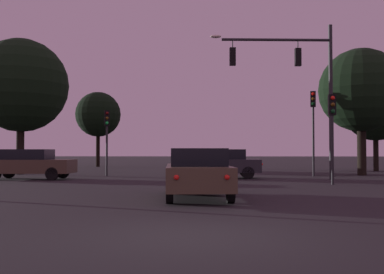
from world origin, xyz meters
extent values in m
plane|color=black|center=(0.00, 24.50, 0.00)|extent=(168.00, 168.00, 0.00)
cylinder|color=#232326|center=(6.36, 15.54, 3.92)|extent=(0.20, 0.20, 7.84)
cylinder|color=#232326|center=(3.60, 15.35, 7.05)|extent=(5.52, 0.53, 0.14)
ellipsoid|color=#F4EACC|center=(0.54, 15.13, 7.20)|extent=(0.56, 0.28, 0.16)
cylinder|color=#232326|center=(4.70, 15.42, 6.84)|extent=(0.05, 0.05, 0.42)
cube|color=black|center=(4.70, 15.42, 6.18)|extent=(0.32, 0.26, 0.90)
sphere|color=red|center=(4.69, 15.56, 6.46)|extent=(0.18, 0.18, 0.18)
sphere|color=#56380C|center=(4.69, 15.56, 6.18)|extent=(0.18, 0.18, 0.18)
sphere|color=#0C4219|center=(4.69, 15.56, 5.90)|extent=(0.18, 0.18, 0.18)
cylinder|color=#232326|center=(1.39, 15.19, 6.85)|extent=(0.05, 0.05, 0.42)
cube|color=black|center=(1.39, 15.19, 6.19)|extent=(0.32, 0.26, 0.90)
sphere|color=red|center=(1.38, 15.33, 6.47)|extent=(0.18, 0.18, 0.18)
sphere|color=#56380C|center=(1.38, 15.33, 6.19)|extent=(0.18, 0.18, 0.18)
sphere|color=#0C4219|center=(1.38, 15.33, 5.91)|extent=(0.18, 0.18, 0.18)
cylinder|color=#232326|center=(-5.71, 18.35, 1.44)|extent=(0.12, 0.12, 2.87)
cube|color=black|center=(-5.71, 18.35, 3.32)|extent=(0.35, 0.31, 0.90)
sphere|color=#4C0A0A|center=(-5.67, 18.22, 3.60)|extent=(0.18, 0.18, 0.18)
sphere|color=#56380C|center=(-5.67, 18.22, 3.32)|extent=(0.18, 0.18, 0.18)
sphere|color=#1EE04C|center=(-5.67, 18.22, 3.04)|extent=(0.18, 0.18, 0.18)
cylinder|color=#232326|center=(5.48, 11.98, 1.48)|extent=(0.12, 0.12, 2.96)
cube|color=black|center=(5.48, 11.98, 3.41)|extent=(0.30, 0.24, 0.90)
sphere|color=red|center=(5.48, 11.84, 3.69)|extent=(0.18, 0.18, 0.18)
sphere|color=#56380C|center=(5.48, 11.84, 3.41)|extent=(0.18, 0.18, 0.18)
sphere|color=#0C4219|center=(5.48, 11.84, 3.13)|extent=(0.18, 0.18, 0.18)
cylinder|color=#232326|center=(6.12, 18.53, 1.97)|extent=(0.12, 0.12, 3.95)
cube|color=black|center=(6.12, 18.53, 4.40)|extent=(0.34, 0.30, 0.90)
sphere|color=red|center=(6.09, 18.39, 4.68)|extent=(0.18, 0.18, 0.18)
sphere|color=#56380C|center=(6.09, 18.39, 4.40)|extent=(0.18, 0.18, 0.18)
sphere|color=#0C4219|center=(6.09, 18.39, 4.12)|extent=(0.18, 0.18, 0.18)
cube|color=#473828|center=(-0.10, 6.23, 0.66)|extent=(2.22, 4.43, 0.68)
cube|color=black|center=(-0.09, 6.08, 1.26)|extent=(1.80, 2.44, 0.52)
cylinder|color=black|center=(-1.05, 7.57, 0.32)|extent=(0.25, 0.65, 0.64)
cylinder|color=black|center=(0.62, 7.71, 0.32)|extent=(0.25, 0.65, 0.64)
cylinder|color=black|center=(-0.82, 4.75, 0.32)|extent=(0.25, 0.65, 0.64)
cylinder|color=black|center=(0.85, 4.89, 0.32)|extent=(0.25, 0.65, 0.64)
sphere|color=red|center=(-0.58, 4.03, 0.76)|extent=(0.14, 0.14, 0.14)
sphere|color=red|center=(0.73, 4.14, 0.76)|extent=(0.14, 0.14, 0.14)
cube|color=#473828|center=(-8.89, 15.08, 0.66)|extent=(4.39, 1.80, 0.68)
cube|color=black|center=(-9.04, 15.08, 1.26)|extent=(2.37, 1.54, 0.52)
cylinder|color=black|center=(-7.44, 15.85, 0.32)|extent=(0.64, 0.21, 0.64)
cylinder|color=black|center=(-7.45, 14.28, 0.32)|extent=(0.64, 0.21, 0.64)
cylinder|color=black|center=(-10.32, 15.87, 0.32)|extent=(0.64, 0.21, 0.64)
cube|color=#232328|center=(0.82, 16.45, 0.66)|extent=(4.12, 1.79, 0.68)
cube|color=black|center=(0.97, 16.45, 1.26)|extent=(2.23, 1.53, 0.52)
cylinder|color=black|center=(-0.53, 15.66, 0.32)|extent=(0.64, 0.20, 0.64)
cylinder|color=black|center=(-0.54, 17.22, 0.32)|extent=(0.64, 0.20, 0.64)
cylinder|color=black|center=(2.18, 15.68, 0.32)|extent=(0.64, 0.20, 0.64)
cylinder|color=black|center=(2.17, 17.24, 0.32)|extent=(0.64, 0.20, 0.64)
sphere|color=red|center=(2.89, 15.85, 0.76)|extent=(0.14, 0.14, 0.14)
sphere|color=red|center=(2.88, 17.08, 0.76)|extent=(0.14, 0.14, 0.14)
cube|color=black|center=(0.15, 23.53, 0.66)|extent=(1.99, 4.64, 0.68)
cube|color=black|center=(0.16, 23.67, 1.26)|extent=(1.66, 2.53, 0.52)
cylinder|color=black|center=(0.92, 21.99, 0.32)|extent=(0.22, 0.65, 0.64)
cylinder|color=black|center=(-0.72, 22.04, 0.32)|extent=(0.22, 0.65, 0.64)
cylinder|color=black|center=(1.02, 25.01, 0.32)|extent=(0.22, 0.65, 0.64)
cylinder|color=black|center=(-0.61, 25.06, 0.32)|extent=(0.22, 0.65, 0.64)
sphere|color=red|center=(0.88, 25.80, 0.76)|extent=(0.14, 0.14, 0.14)
sphere|color=red|center=(-0.41, 25.85, 0.76)|extent=(0.14, 0.14, 0.14)
cylinder|color=black|center=(-9.88, 32.97, 1.65)|extent=(0.34, 0.34, 3.31)
sphere|color=black|center=(-9.88, 32.97, 4.72)|extent=(4.04, 4.04, 4.04)
cylinder|color=black|center=(-11.44, 19.89, 1.73)|extent=(0.47, 0.47, 3.47)
sphere|color=black|center=(-11.44, 19.89, 5.48)|extent=(5.76, 5.76, 5.76)
cylinder|color=black|center=(11.99, 25.23, 1.41)|extent=(0.36, 0.36, 2.81)
sphere|color=black|center=(11.99, 25.23, 4.34)|extent=(4.37, 4.37, 4.37)
cylinder|color=black|center=(9.17, 19.58, 1.66)|extent=(0.52, 0.52, 3.31)
sphere|color=black|center=(9.17, 19.58, 5.04)|extent=(4.93, 4.93, 4.93)
camera|label=1|loc=(0.33, -7.80, 1.45)|focal=42.89mm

